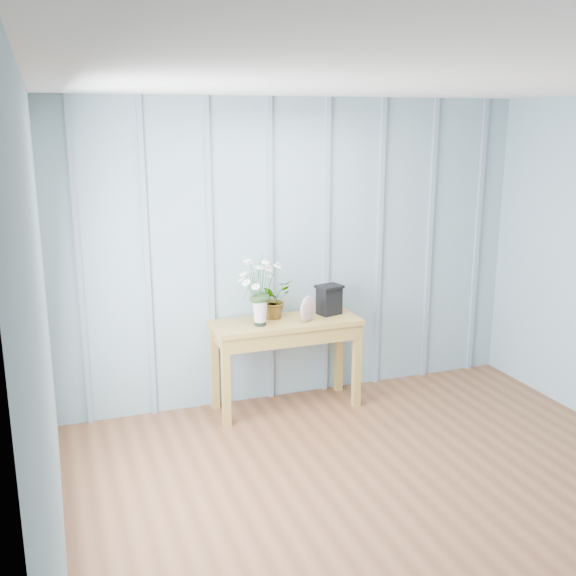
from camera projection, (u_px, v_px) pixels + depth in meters
name	position (u px, v px, depth m)	size (l,w,h in m)	color
ground	(436.00, 537.00, 3.85)	(4.50, 4.50, 0.00)	brown
room_shell	(374.00, 175.00, 4.21)	(4.00, 4.50, 2.50)	#89A5B3
sideboard	(286.00, 334.00, 5.45)	(1.20, 0.45, 0.75)	olive
daisy_vase	(260.00, 282.00, 5.21)	(0.40, 0.30, 0.56)	black
spider_plant	(274.00, 299.00, 5.46)	(0.28, 0.24, 0.31)	#1D3617
felt_disc_vessel	(308.00, 309.00, 5.37)	(0.21, 0.06, 0.21)	#974C65
carved_box	(329.00, 299.00, 5.57)	(0.24, 0.20, 0.25)	black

